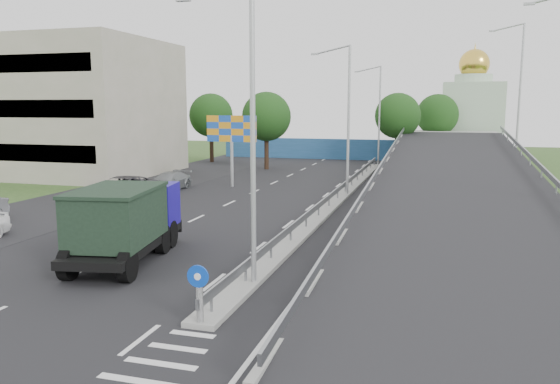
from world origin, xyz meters
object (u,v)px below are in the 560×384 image
at_px(sign_bollard, 199,294).
at_px(lamp_post_near, 247,118).
at_px(lamp_post_mid, 346,112).
at_px(dump_truck, 126,219).
at_px(parked_car_c, 122,189).
at_px(lamp_post_far, 378,110).
at_px(billboard, 232,133).
at_px(church, 472,114).
at_px(parked_car_d, 168,182).

height_order(sign_bollard, lamp_post_near, lamp_post_near).
bearing_deg(lamp_post_mid, dump_truck, -107.73).
bearing_deg(parked_car_c, lamp_post_near, -41.54).
bearing_deg(lamp_post_near, lamp_post_mid, 90.00).
xyz_separation_m(lamp_post_far, dump_truck, (-5.83, -38.25, -4.09)).
relative_size(billboard, dump_truck, 0.75).
bearing_deg(church, lamp_post_mid, -106.22).
xyz_separation_m(parked_car_c, parked_car_d, (0.65, 5.22, -0.15)).
height_order(lamp_post_far, billboard, lamp_post_far).
distance_m(billboard, dump_truck, 20.66).
xyz_separation_m(billboard, parked_car_c, (-4.55, -8.22, -3.37)).
relative_size(sign_bollard, lamp_post_mid, 0.17).
distance_m(parked_car_c, parked_car_d, 5.26).
height_order(lamp_post_near, church, church).
height_order(sign_bollard, lamp_post_mid, lamp_post_mid).
xyz_separation_m(sign_bollard, lamp_post_mid, (0.11, 23.83, 4.77)).
bearing_deg(billboard, church, 59.30).
height_order(dump_truck, parked_car_d, dump_truck).
distance_m(lamp_post_near, dump_truck, 7.34).
distance_m(dump_truck, parked_car_d, 18.71).
bearing_deg(lamp_post_near, billboard, 112.49).
distance_m(billboard, parked_car_c, 9.98).
bearing_deg(church, parked_car_d, -123.19).
distance_m(lamp_post_mid, parked_car_c, 15.81).
relative_size(lamp_post_far, dump_truck, 1.37).
bearing_deg(parked_car_c, lamp_post_mid, 28.20).
bearing_deg(parked_car_d, sign_bollard, -57.31).
height_order(lamp_post_far, parked_car_c, lamp_post_far).
distance_m(lamp_post_far, dump_truck, 38.91).
relative_size(lamp_post_near, church, 0.73).
height_order(church, parked_car_d, church).
bearing_deg(lamp_post_mid, lamp_post_near, -90.00).
xyz_separation_m(sign_bollard, parked_car_d, (-12.90, 22.83, -0.36)).
bearing_deg(parked_car_d, parked_car_c, -93.87).
bearing_deg(sign_bollard, parked_car_c, 127.57).
relative_size(church, parked_car_c, 2.34).
distance_m(church, billboard, 37.23).
distance_m(lamp_post_near, lamp_post_far, 40.00).
height_order(parked_car_c, parked_car_d, parked_car_c).
relative_size(lamp_post_mid, parked_car_c, 1.71).
distance_m(sign_bollard, billboard, 27.53).
bearing_deg(sign_bollard, billboard, 109.21).
xyz_separation_m(church, parked_car_d, (-22.90, -35.00, -4.64)).
height_order(lamp_post_near, billboard, lamp_post_near).
bearing_deg(lamp_post_mid, parked_car_c, -155.52).
bearing_deg(sign_bollard, lamp_post_mid, 89.74).
distance_m(lamp_post_mid, billboard, 9.47).
height_order(sign_bollard, billboard, billboard).
bearing_deg(parked_car_c, billboard, 64.77).
xyz_separation_m(lamp_post_mid, dump_truck, (-5.83, -18.25, -4.09)).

